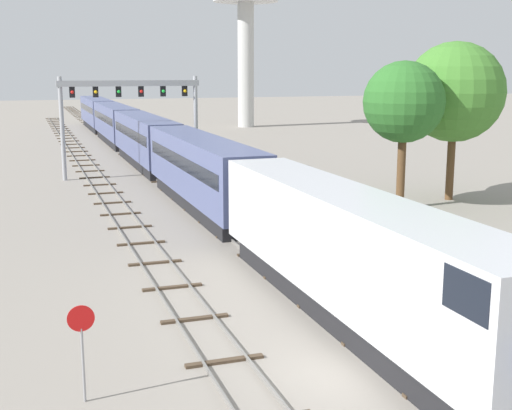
{
  "coord_description": "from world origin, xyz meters",
  "views": [
    {
      "loc": [
        -9.22,
        -17.8,
        9.3
      ],
      "look_at": [
        1.0,
        12.0,
        3.0
      ],
      "focal_mm": 47.94,
      "sensor_mm": 36.0,
      "label": 1
    }
  ],
  "objects_px": {
    "signal_gantry": "(130,103)",
    "trackside_tree_left": "(455,92)",
    "passenger_train": "(144,139)",
    "trackside_tree_mid": "(404,103)",
    "stop_sign": "(82,340)"
  },
  "relations": [
    {
      "from": "signal_gantry",
      "to": "trackside_tree_left",
      "type": "distance_m",
      "value": 26.94
    },
    {
      "from": "passenger_train",
      "to": "signal_gantry",
      "type": "relative_size",
      "value": 9.06
    },
    {
      "from": "signal_gantry",
      "to": "trackside_tree_mid",
      "type": "bearing_deg",
      "value": -52.82
    },
    {
      "from": "passenger_train",
      "to": "stop_sign",
      "type": "bearing_deg",
      "value": -101.82
    },
    {
      "from": "trackside_tree_left",
      "to": "passenger_train",
      "type": "bearing_deg",
      "value": 125.47
    },
    {
      "from": "passenger_train",
      "to": "trackside_tree_left",
      "type": "relative_size",
      "value": 9.78
    },
    {
      "from": "signal_gantry",
      "to": "stop_sign",
      "type": "xyz_separation_m",
      "value": [
        -7.75,
        -40.87,
        -4.51
      ]
    },
    {
      "from": "signal_gantry",
      "to": "stop_sign",
      "type": "height_order",
      "value": "signal_gantry"
    },
    {
      "from": "passenger_train",
      "to": "trackside_tree_left",
      "type": "distance_m",
      "value": 31.0
    },
    {
      "from": "signal_gantry",
      "to": "stop_sign",
      "type": "bearing_deg",
      "value": -100.74
    },
    {
      "from": "passenger_train",
      "to": "signal_gantry",
      "type": "distance_m",
      "value": 8.17
    },
    {
      "from": "signal_gantry",
      "to": "stop_sign",
      "type": "distance_m",
      "value": 41.84
    },
    {
      "from": "stop_sign",
      "to": "trackside_tree_mid",
      "type": "relative_size",
      "value": 0.29
    },
    {
      "from": "trackside_tree_mid",
      "to": "signal_gantry",
      "type": "bearing_deg",
      "value": 127.18
    },
    {
      "from": "trackside_tree_left",
      "to": "trackside_tree_mid",
      "type": "height_order",
      "value": "trackside_tree_left"
    }
  ]
}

